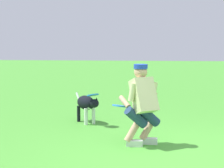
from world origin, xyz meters
The scene contains 5 objects.
ground_plane centered at (0.00, 0.00, 0.00)m, with size 60.00×60.00×0.00m, color green.
person centered at (0.57, -0.70, 0.70)m, with size 0.71×0.55×1.29m.
dog centered at (1.74, -2.20, 0.39)m, with size 0.65×0.82×0.58m.
frisbee_flying centered at (1.57, -1.93, 0.62)m, with size 0.23×0.23×0.02m, color #2D85DE.
frisbee_held centered at (0.93, -0.82, 0.61)m, with size 0.26×0.26×0.02m, color #3087ED.
Camera 1 is at (0.39, 4.89, 1.61)m, focal length 57.38 mm.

